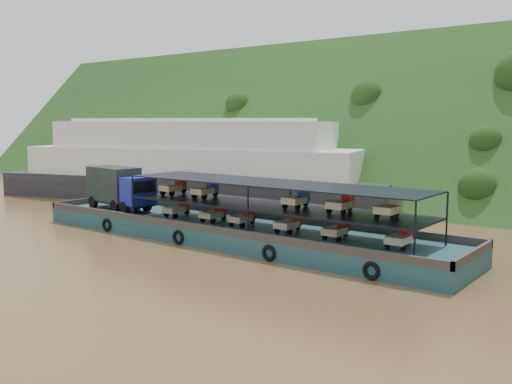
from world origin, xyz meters
The scene contains 4 objects.
ground centered at (0.00, 0.00, 0.00)m, with size 160.00×160.00×0.00m, color brown.
hillside centered at (0.00, 36.00, 0.00)m, with size 140.00×28.00×28.00m, color #1C3B15.
cargo_barge centered at (-2.73, -0.69, 1.19)m, with size 35.00×7.18×4.82m.
passenger_ferry centered at (-19.69, 14.25, 3.93)m, with size 46.13×23.08×9.07m.
Camera 1 is at (25.13, -32.33, 8.74)m, focal length 40.00 mm.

